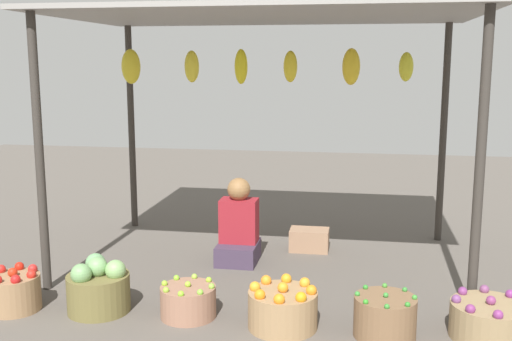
# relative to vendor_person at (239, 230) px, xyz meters

# --- Properties ---
(ground_plane) EXTENTS (14.00, 14.00, 0.00)m
(ground_plane) POSITION_rel_vendor_person_xyz_m (0.25, 0.04, -0.30)
(ground_plane) COLOR #5B544D
(market_stall_structure) EXTENTS (3.60, 2.27, 2.24)m
(market_stall_structure) POSITION_rel_vendor_person_xyz_m (0.24, 0.04, 1.76)
(market_stall_structure) COLOR #38332D
(market_stall_structure) RESTS_ON ground
(vendor_person) EXTENTS (0.36, 0.44, 0.78)m
(vendor_person) POSITION_rel_vendor_person_xyz_m (0.00, 0.00, 0.00)
(vendor_person) COLOR #413349
(vendor_person) RESTS_ON ground
(basket_red_tomatoes) EXTENTS (0.38, 0.38, 0.33)m
(basket_red_tomatoes) POSITION_rel_vendor_person_xyz_m (-1.42, -1.39, -0.16)
(basket_red_tomatoes) COLOR #97734F
(basket_red_tomatoes) RESTS_ON ground
(basket_cabbages) EXTENTS (0.46, 0.46, 0.41)m
(basket_cabbages) POSITION_rel_vendor_person_xyz_m (-0.79, -1.30, -0.12)
(basket_cabbages) COLOR brown
(basket_cabbages) RESTS_ON ground
(basket_limes) EXTENTS (0.40, 0.40, 0.27)m
(basket_limes) POSITION_rel_vendor_person_xyz_m (-0.11, -1.29, -0.18)
(basket_limes) COLOR #9A6C55
(basket_limes) RESTS_ON ground
(basket_oranges) EXTENTS (0.48, 0.48, 0.33)m
(basket_oranges) POSITION_rel_vendor_person_xyz_m (0.58, -1.36, -0.16)
(basket_oranges) COLOR #A07D54
(basket_oranges) RESTS_ON ground
(basket_green_chilies) EXTENTS (0.42, 0.42, 0.31)m
(basket_green_chilies) POSITION_rel_vendor_person_xyz_m (1.28, -1.38, -0.16)
(basket_green_chilies) COLOR brown
(basket_green_chilies) RESTS_ON ground
(basket_purple_onions) EXTENTS (0.52, 0.52, 0.29)m
(basket_purple_onions) POSITION_rel_vendor_person_xyz_m (1.96, -1.29, -0.17)
(basket_purple_onions) COLOR #947B55
(basket_purple_onions) RESTS_ON ground
(wooden_crate_near_vendor) EXTENTS (0.38, 0.25, 0.21)m
(wooden_crate_near_vendor) POSITION_rel_vendor_person_xyz_m (0.62, 0.44, -0.19)
(wooden_crate_near_vendor) COLOR #9C7659
(wooden_crate_near_vendor) RESTS_ON ground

